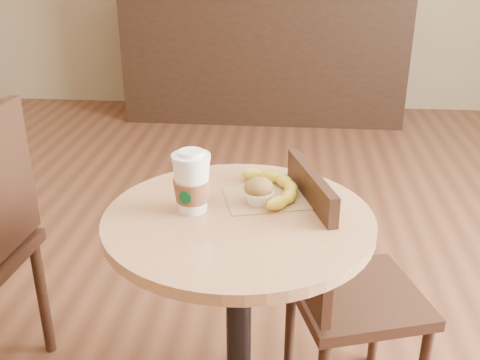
{
  "coord_description": "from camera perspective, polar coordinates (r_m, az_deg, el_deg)",
  "views": [
    {
      "loc": [
        0.23,
        -1.38,
        1.41
      ],
      "look_at": [
        0.11,
        -0.08,
        0.83
      ],
      "focal_mm": 42.0,
      "sensor_mm": 36.0,
      "label": 1
    }
  ],
  "objects": [
    {
      "name": "kraft_bag",
      "position": [
        1.52,
        3.1,
        -1.79
      ],
      "size": [
        0.28,
        0.24,
        0.0
      ],
      "primitive_type": "cube",
      "rotation": [
        0.0,
        0.0,
        0.27
      ],
      "color": "#A57F50",
      "rests_on": "cafe_table"
    },
    {
      "name": "service_counter",
      "position": [
        4.66,
        2.52,
        12.75
      ],
      "size": [
        2.3,
        0.65,
        1.04
      ],
      "color": "black",
      "rests_on": "ground"
    },
    {
      "name": "coffee_cup",
      "position": [
        1.43,
        -4.92,
        -0.42
      ],
      "size": [
        0.1,
        0.1,
        0.16
      ],
      "rotation": [
        0.0,
        0.0,
        -0.19
      ],
      "color": "white",
      "rests_on": "cafe_table"
    },
    {
      "name": "cafe_table",
      "position": [
        1.55,
        -0.14,
        -10.83
      ],
      "size": [
        0.69,
        0.69,
        0.75
      ],
      "color": "black",
      "rests_on": "ground"
    },
    {
      "name": "muffin",
      "position": [
        1.47,
        1.91,
        -1.14
      ],
      "size": [
        0.08,
        0.08,
        0.07
      ],
      "color": "white",
      "rests_on": "kraft_bag"
    },
    {
      "name": "chair_right",
      "position": [
        1.71,
        10.11,
        -10.55
      ],
      "size": [
        0.46,
        0.46,
        0.83
      ],
      "rotation": [
        0.0,
        0.0,
        1.87
      ],
      "color": "#321C11",
      "rests_on": "ground"
    },
    {
      "name": "banana",
      "position": [
        1.53,
        3.16,
        -0.81
      ],
      "size": [
        0.24,
        0.29,
        0.04
      ],
      "primitive_type": null,
      "rotation": [
        0.0,
        0.0,
        0.3
      ],
      "color": "yellow",
      "rests_on": "kraft_bag"
    }
  ]
}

